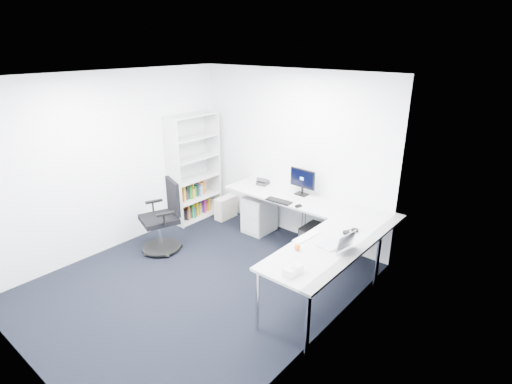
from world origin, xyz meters
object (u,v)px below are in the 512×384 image
Objects in this scene: l_desk at (292,232)px; monitor at (302,182)px; bookshelf at (194,168)px; task_chair at (159,217)px; laptop at (332,236)px.

l_desk is 0.82m from monitor.
task_chair is at bearing -67.11° from bookshelf.
laptop is (1.20, -1.15, -0.10)m from monitor.
l_desk is at bearing -67.11° from monitor.
bookshelf is (-2.17, 0.05, 0.55)m from l_desk.
task_chair is 2.76m from laptop.
bookshelf is 3.26m from laptop.
bookshelf reaches higher than l_desk.
l_desk is 8.38× the size of laptop.
bookshelf is 1.36m from task_chair.
bookshelf is 4.27× the size of monitor.
l_desk is 2.25m from bookshelf.
bookshelf reaches higher than task_chair.
l_desk is 6.16× the size of monitor.
task_chair reaches higher than l_desk.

